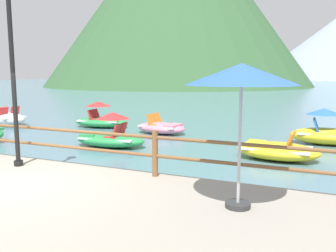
{
  "coord_description": "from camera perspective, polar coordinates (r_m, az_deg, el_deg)",
  "views": [
    {
      "loc": [
        5.47,
        -4.9,
        2.5
      ],
      "look_at": [
        1.17,
        5.0,
        0.9
      ],
      "focal_mm": 38.47,
      "sensor_mm": 36.0,
      "label": 1
    }
  ],
  "objects": [
    {
      "name": "pedal_boat_1",
      "position": [
        16.93,
        -10.58,
        1.08
      ],
      "size": [
        2.69,
        1.57,
        1.2
      ],
      "color": "green",
      "rests_on": "ground"
    },
    {
      "name": "beach_umbrella",
      "position": [
        5.53,
        11.59,
        7.72
      ],
      "size": [
        1.7,
        1.7,
        2.24
      ],
      "color": "#B2B2B7",
      "rests_on": "promenade_dock"
    },
    {
      "name": "pedal_boat_2",
      "position": [
        13.82,
        23.84,
        -0.95
      ],
      "size": [
        2.5,
        1.31,
        1.27
      ],
      "color": "yellow",
      "rests_on": "ground"
    },
    {
      "name": "pedal_boat_7",
      "position": [
        10.95,
        16.85,
        -3.71
      ],
      "size": [
        2.44,
        1.46,
        0.84
      ],
      "color": "yellow",
      "rests_on": "ground"
    },
    {
      "name": "dock_railing",
      "position": [
        8.59,
        -16.55,
        -2.11
      ],
      "size": [
        23.92,
        0.12,
        0.95
      ],
      "color": "brown",
      "rests_on": "promenade_dock"
    },
    {
      "name": "pedal_boat_4",
      "position": [
        12.4,
        -9.15,
        -1.56
      ],
      "size": [
        2.59,
        1.39,
        1.19
      ],
      "color": "green",
      "rests_on": "ground"
    },
    {
      "name": "pedal_boat_6",
      "position": [
        19.13,
        -24.28,
        1.12
      ],
      "size": [
        2.86,
        2.05,
        0.91
      ],
      "color": "white",
      "rests_on": "ground"
    },
    {
      "name": "ground_plane",
      "position": [
        45.3,
        16.61,
        4.91
      ],
      "size": [
        200.0,
        200.0,
        0.0
      ],
      "primitive_type": "plane",
      "color": "slate"
    },
    {
      "name": "pedal_boat_5",
      "position": [
        14.91,
        -1.07,
        -0.24
      ],
      "size": [
        2.32,
        1.49,
        0.82
      ],
      "color": "pink",
      "rests_on": "ground"
    },
    {
      "name": "lamp_post",
      "position": [
        8.7,
        -23.57,
        11.2
      ],
      "size": [
        0.28,
        0.28,
        4.38
      ],
      "color": "black",
      "rests_on": "promenade_dock"
    }
  ]
}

